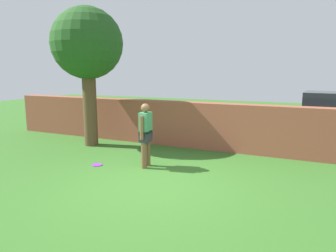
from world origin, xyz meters
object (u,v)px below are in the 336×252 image
at_px(person, 146,132).
at_px(frisbee_purple, 97,165).
at_px(tree, 87,46).
at_px(car, 336,118).

relative_size(person, frisbee_purple, 6.00).
height_order(tree, car, tree).
distance_m(person, frisbee_purple, 1.56).
bearing_deg(tree, frisbee_purple, -48.31).
bearing_deg(frisbee_purple, tree, 131.69).
height_order(person, car, car).
bearing_deg(frisbee_purple, person, 19.03).
distance_m(person, car, 6.68).
bearing_deg(car, frisbee_purple, 47.27).
distance_m(tree, person, 3.83).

